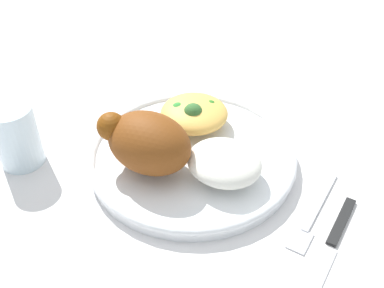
{
  "coord_description": "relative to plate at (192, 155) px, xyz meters",
  "views": [
    {
      "loc": [
        -0.24,
        0.39,
        0.42
      ],
      "look_at": [
        0.0,
        0.0,
        0.03
      ],
      "focal_mm": 42.44,
      "sensor_mm": 36.0,
      "label": 1
    }
  ],
  "objects": [
    {
      "name": "ground_plane",
      "position": [
        0.0,
        0.0,
        -0.01
      ],
      "size": [
        2.0,
        2.0,
        0.0
      ],
      "primitive_type": "plane",
      "color": "silver"
    },
    {
      "name": "rice_pile",
      "position": [
        -0.06,
        0.02,
        0.03
      ],
      "size": [
        0.09,
        0.08,
        0.04
      ],
      "primitive_type": "ellipsoid",
      "color": "white",
      "rests_on": "plate"
    },
    {
      "name": "knife",
      "position": [
        -0.21,
        0.04,
        -0.01
      ],
      "size": [
        0.02,
        0.19,
        0.01
      ],
      "color": "black",
      "rests_on": "ground_plane"
    },
    {
      "name": "water_glass",
      "position": [
        0.2,
        0.12,
        0.03
      ],
      "size": [
        0.06,
        0.06,
        0.09
      ],
      "primitive_type": "cylinder",
      "color": "silver",
      "rests_on": "ground_plane"
    },
    {
      "name": "roasted_chicken",
      "position": [
        0.03,
        0.05,
        0.05
      ],
      "size": [
        0.12,
        0.08,
        0.07
      ],
      "color": "brown",
      "rests_on": "plate"
    },
    {
      "name": "plate",
      "position": [
        0.0,
        0.0,
        0.0
      ],
      "size": [
        0.28,
        0.28,
        0.02
      ],
      "color": "white",
      "rests_on": "ground_plane"
    },
    {
      "name": "mac_cheese_with_broccoli",
      "position": [
        0.03,
        -0.05,
        0.03
      ],
      "size": [
        0.1,
        0.09,
        0.04
      ],
      "color": "#EDB451",
      "rests_on": "plate"
    },
    {
      "name": "fork",
      "position": [
        -0.17,
        0.01,
        -0.01
      ],
      "size": [
        0.02,
        0.14,
        0.01
      ],
      "color": "#B2B2B7",
      "rests_on": "ground_plane"
    }
  ]
}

